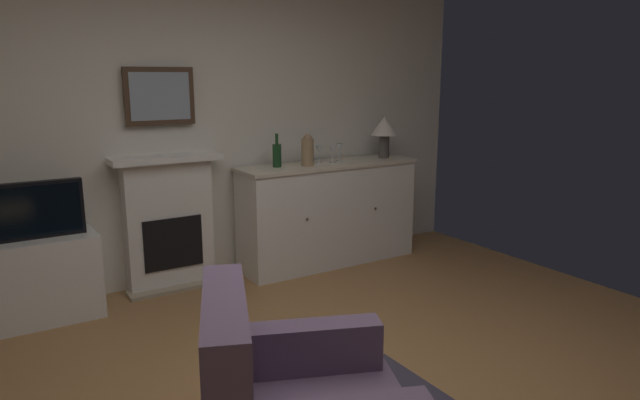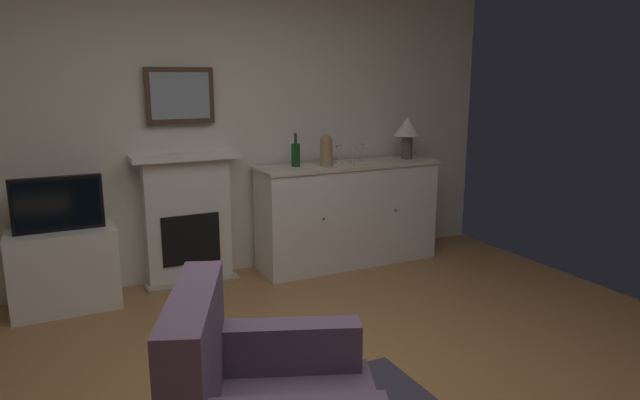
# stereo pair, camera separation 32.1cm
# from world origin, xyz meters

# --- Properties ---
(wall_rear) EXTENTS (5.65, 0.06, 2.73)m
(wall_rear) POSITION_xyz_m (0.00, 2.43, 1.37)
(wall_rear) COLOR silver
(wall_rear) RESTS_ON ground_plane
(fireplace_unit) EXTENTS (0.87, 0.30, 1.10)m
(fireplace_unit) POSITION_xyz_m (-0.22, 2.30, 0.55)
(fireplace_unit) COLOR white
(fireplace_unit) RESTS_ON ground_plane
(framed_picture) EXTENTS (0.55, 0.04, 0.45)m
(framed_picture) POSITION_xyz_m (-0.22, 2.35, 1.56)
(framed_picture) COLOR #473323
(sideboard_cabinet) EXTENTS (1.71, 0.49, 0.94)m
(sideboard_cabinet) POSITION_xyz_m (1.22, 2.12, 0.47)
(sideboard_cabinet) COLOR white
(sideboard_cabinet) RESTS_ON ground_plane
(table_lamp) EXTENTS (0.26, 0.26, 0.40)m
(table_lamp) POSITION_xyz_m (1.85, 2.12, 1.22)
(table_lamp) COLOR #4C4742
(table_lamp) RESTS_ON sideboard_cabinet
(wine_bottle) EXTENTS (0.08, 0.08, 0.29)m
(wine_bottle) POSITION_xyz_m (0.71, 2.17, 1.05)
(wine_bottle) COLOR #193F1E
(wine_bottle) RESTS_ON sideboard_cabinet
(wine_glass_left) EXTENTS (0.07, 0.07, 0.16)m
(wine_glass_left) POSITION_xyz_m (1.13, 2.15, 1.06)
(wine_glass_left) COLOR silver
(wine_glass_left) RESTS_ON sideboard_cabinet
(wine_glass_center) EXTENTS (0.07, 0.07, 0.16)m
(wine_glass_center) POSITION_xyz_m (1.24, 2.09, 1.06)
(wine_glass_center) COLOR silver
(wine_glass_center) RESTS_ON sideboard_cabinet
(wine_glass_right) EXTENTS (0.07, 0.07, 0.16)m
(wine_glass_right) POSITION_xyz_m (1.35, 2.15, 1.06)
(wine_glass_right) COLOR silver
(wine_glass_right) RESTS_ON sideboard_cabinet
(vase_decorative) EXTENTS (0.11, 0.11, 0.28)m
(vase_decorative) POSITION_xyz_m (0.97, 2.07, 1.08)
(vase_decorative) COLOR #9E7F5B
(vase_decorative) RESTS_ON sideboard_cabinet
(tv_cabinet) EXTENTS (0.75, 0.42, 0.61)m
(tv_cabinet) POSITION_xyz_m (-1.20, 2.14, 0.30)
(tv_cabinet) COLOR white
(tv_cabinet) RESTS_ON ground_plane
(tv_set) EXTENTS (0.62, 0.07, 0.40)m
(tv_set) POSITION_xyz_m (-1.20, 2.11, 0.81)
(tv_set) COLOR black
(tv_set) RESTS_ON tv_cabinet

